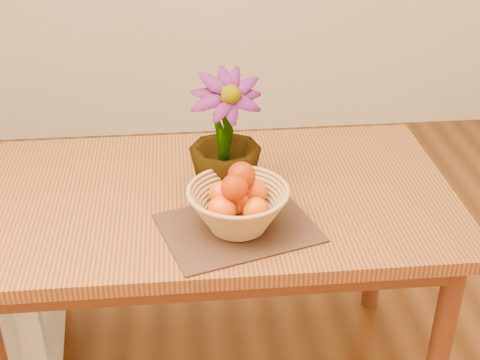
{
  "coord_description": "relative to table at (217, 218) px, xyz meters",
  "views": [
    {
      "loc": [
        -0.09,
        -1.38,
        1.77
      ],
      "look_at": [
        0.05,
        0.13,
        0.89
      ],
      "focal_mm": 50.0,
      "sensor_mm": 36.0,
      "label": 1
    }
  ],
  "objects": [
    {
      "name": "table",
      "position": [
        0.0,
        0.0,
        0.0
      ],
      "size": [
        1.4,
        0.8,
        0.75
      ],
      "color": "brown",
      "rests_on": "floor"
    },
    {
      "name": "placemat",
      "position": [
        0.05,
        -0.19,
        0.09
      ],
      "size": [
        0.47,
        0.4,
        0.01
      ],
      "primitive_type": "cube",
      "rotation": [
        0.0,
        0.0,
        0.29
      ],
      "color": "#3C1F16",
      "rests_on": "table"
    },
    {
      "name": "wicker_basket",
      "position": [
        0.05,
        -0.19,
        0.15
      ],
      "size": [
        0.27,
        0.27,
        0.11
      ],
      "color": "#AE8048",
      "rests_on": "placemat"
    },
    {
      "name": "orange_pile",
      "position": [
        0.05,
        -0.19,
        0.2
      ],
      "size": [
        0.17,
        0.16,
        0.13
      ],
      "rotation": [
        0.0,
        0.0,
        0.12
      ],
      "color": "#F95E04",
      "rests_on": "wicker_basket"
    },
    {
      "name": "potted_plant",
      "position": [
        0.03,
        -0.0,
        0.27
      ],
      "size": [
        0.21,
        0.21,
        0.37
      ],
      "primitive_type": "imported",
      "rotation": [
        0.0,
        0.0,
        0.01
      ],
      "color": "#184814",
      "rests_on": "table"
    }
  ]
}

